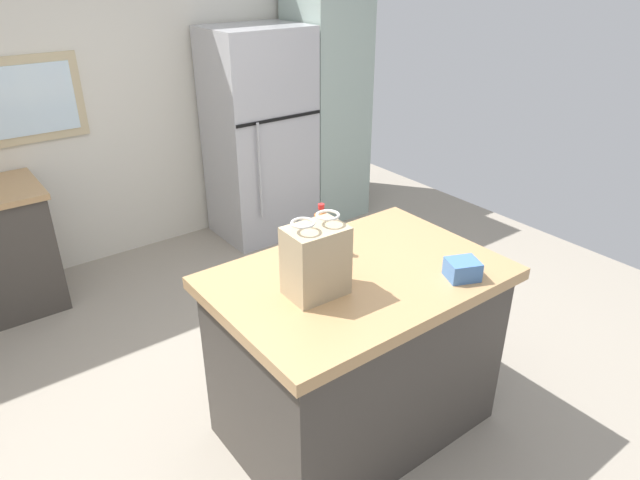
{
  "coord_description": "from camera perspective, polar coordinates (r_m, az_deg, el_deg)",
  "views": [
    {
      "loc": [
        -1.26,
        -2.08,
        2.25
      ],
      "look_at": [
        0.26,
        -0.08,
        0.98
      ],
      "focal_mm": 31.68,
      "sensor_mm": 36.0,
      "label": 1
    }
  ],
  "objects": [
    {
      "name": "ground",
      "position": [
        3.32,
        -4.54,
        -16.09
      ],
      "size": [
        6.31,
        6.31,
        0.0
      ],
      "primitive_type": "plane",
      "color": "#9E9384"
    },
    {
      "name": "back_wall",
      "position": [
        4.72,
        -21.4,
        12.85
      ],
      "size": [
        5.26,
        0.13,
        2.51
      ],
      "color": "silver",
      "rests_on": "ground"
    },
    {
      "name": "kitchen_island",
      "position": [
        2.9,
        3.65,
        -11.25
      ],
      "size": [
        1.35,
        0.92,
        0.93
      ],
      "color": "#423D38",
      "rests_on": "ground"
    },
    {
      "name": "refrigerator",
      "position": [
        4.9,
        -6.1,
        10.44
      ],
      "size": [
        0.8,
        0.67,
        1.77
      ],
      "color": "#B7B7BC",
      "rests_on": "ground"
    },
    {
      "name": "tall_cabinet",
      "position": [
        5.25,
        0.66,
        13.49
      ],
      "size": [
        0.59,
        0.6,
        2.08
      ],
      "color": "#9EB2A8",
      "rests_on": "ground"
    },
    {
      "name": "shopping_bag",
      "position": [
        2.4,
        -0.43,
        -2.08
      ],
      "size": [
        0.26,
        0.19,
        0.36
      ],
      "color": "tan",
      "rests_on": "kitchen_island"
    },
    {
      "name": "small_box",
      "position": [
        2.65,
        14.19,
        -2.89
      ],
      "size": [
        0.18,
        0.17,
        0.09
      ],
      "primitive_type": "cube",
      "rotation": [
        0.0,
        0.0,
        -0.41
      ],
      "color": "#4775B7",
      "rests_on": "kitchen_island"
    },
    {
      "name": "bottle",
      "position": [
        2.76,
        0.12,
        0.96
      ],
      "size": [
        0.07,
        0.07,
        0.26
      ],
      "color": "#C66633",
      "rests_on": "kitchen_island"
    }
  ]
}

